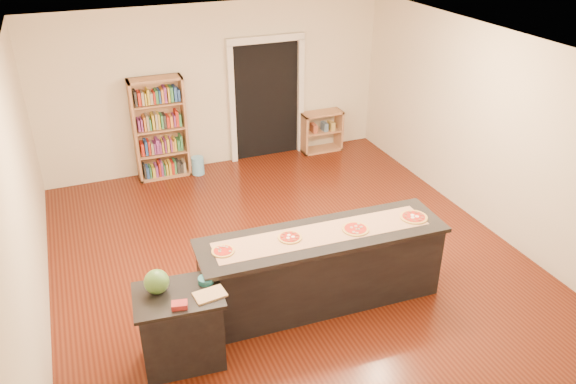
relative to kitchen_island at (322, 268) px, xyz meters
name	(u,v)px	position (x,y,z in m)	size (l,w,h in m)	color
room	(294,170)	(-0.03, 0.78, 0.92)	(6.00, 7.00, 2.80)	beige
doorway	(266,93)	(0.87, 4.24, 0.73)	(1.40, 0.09, 2.21)	black
kitchen_island	(322,268)	(0.00, 0.00, 0.00)	(2.86, 0.78, 0.94)	black
side_counter	(181,327)	(-1.73, -0.34, -0.04)	(0.87, 0.63, 0.86)	black
bookshelf	(160,129)	(-1.08, 4.08, 0.39)	(0.87, 0.31, 1.74)	tan
low_shelf	(321,131)	(1.89, 4.07, -0.09)	(0.76, 0.33, 0.76)	tan
waste_bin	(198,166)	(-0.53, 3.94, -0.32)	(0.21, 0.21, 0.31)	#6AB7ED
kraft_paper	(323,233)	(0.00, 0.01, 0.47)	(2.49, 0.45, 0.00)	#AE7D5A
watermelon	(157,282)	(-1.90, -0.24, 0.51)	(0.25, 0.25, 0.25)	#144214
cutting_board	(210,295)	(-1.44, -0.48, 0.39)	(0.30, 0.20, 0.02)	tan
package_red	(180,305)	(-1.75, -0.55, 0.41)	(0.15, 0.11, 0.05)	maroon
package_teal	(206,280)	(-1.42, -0.27, 0.41)	(0.16, 0.16, 0.06)	#195966
pizza_a	(223,251)	(-1.14, 0.07, 0.48)	(0.26, 0.26, 0.02)	gold
pizza_b	(290,237)	(-0.38, 0.06, 0.48)	(0.27, 0.27, 0.02)	gold
pizza_c	(355,229)	(0.38, -0.06, 0.48)	(0.31, 0.31, 0.02)	gold
pizza_d	(414,217)	(1.14, -0.08, 0.48)	(0.31, 0.31, 0.02)	gold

